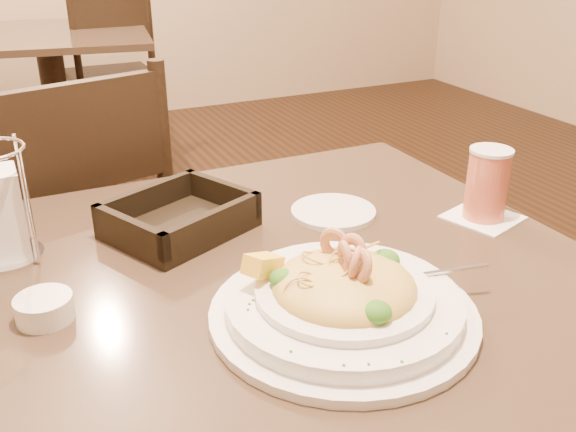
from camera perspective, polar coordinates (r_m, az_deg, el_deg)
name	(u,v)px	position (r m, az deg, el deg)	size (l,w,h in m)	color
main_table	(293,393)	(1.08, 0.48, -15.45)	(0.90, 0.90, 0.72)	black
background_table	(54,81)	(3.30, -20.12, 11.19)	(1.04, 1.04, 0.72)	black
dining_chair_near	(74,250)	(1.56, -18.46, -2.90)	(0.51, 0.51, 0.93)	black
dining_chair_far	(112,69)	(3.49, -15.39, 12.52)	(0.42, 0.42, 0.93)	black
pasta_bowl	(344,298)	(0.83, 4.96, -7.23)	(0.38, 0.35, 0.11)	white
drink_glass	(487,185)	(1.13, 17.28, 2.68)	(0.14, 0.14, 0.13)	white
bread_basket	(180,220)	(1.07, -9.62, -0.34)	(0.26, 0.25, 0.06)	black
side_plate	(333,212)	(1.12, 4.05, 0.37)	(0.15, 0.15, 0.01)	white
butter_ramekin	(44,308)	(0.89, -20.84, -7.67)	(0.07, 0.07, 0.03)	white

